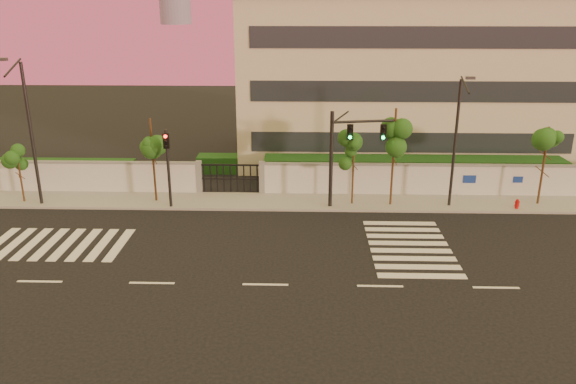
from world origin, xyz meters
The scene contains 16 objects.
ground centered at (0.00, 0.00, 0.00)m, with size 120.00×120.00×0.00m, color black.
sidewalk centered at (0.00, 10.50, 0.07)m, with size 60.00×3.00×0.15m, color gray.
perimeter_wall centered at (0.10, 12.00, 1.07)m, with size 60.00×0.36×2.20m.
hedge_row centered at (1.17, 14.74, 0.82)m, with size 41.00×4.25×1.80m.
institutional_building centered at (9.00, 21.99, 6.16)m, with size 24.40×12.40×12.25m.
road_markings centered at (-1.58, 3.76, 0.01)m, with size 57.00×7.62×0.02m.
street_tree_b centered at (-15.40, 9.95, 2.58)m, with size 1.40×1.12×3.50m.
street_tree_c centered at (-7.37, 10.35, 3.86)m, with size 1.60×1.28×5.24m.
street_tree_d centered at (4.59, 10.15, 3.23)m, with size 1.40×1.12×4.38m.
street_tree_e centered at (6.90, 10.06, 4.38)m, with size 1.61×1.28×5.96m.
street_tree_f centered at (15.82, 10.44, 3.58)m, with size 1.63×1.30×4.86m.
traffic_signal_main centered at (3.96, 9.62, 3.69)m, with size 3.68×0.79×5.84m.
traffic_signal_secondary centered at (-6.26, 9.30, 3.04)m, with size 0.37×0.35×4.79m.
streetlight_west centered at (-14.20, 9.43, 4.83)m, with size 0.53×2.15×8.94m.
streetlight_east centered at (10.37, 9.80, 4.31)m, with size 0.48×1.92×7.98m.
fire_hydrant centered at (14.22, 9.50, 0.37)m, with size 0.29×0.27×0.74m.
Camera 1 is at (1.60, -21.84, 11.78)m, focal length 35.00 mm.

